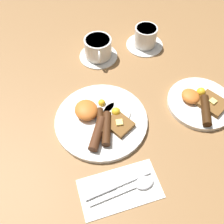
{
  "coord_description": "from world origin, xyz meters",
  "views": [
    {
      "loc": [
        0.43,
        -0.14,
        0.67
      ],
      "look_at": [
        -0.01,
        0.04,
        0.03
      ],
      "focal_mm": 42.0,
      "sensor_mm": 36.0,
      "label": 1
    }
  ],
  "objects": [
    {
      "name": "spoon",
      "position": [
        0.23,
        0.01,
        0.01
      ],
      "size": [
        0.04,
        0.18,
        0.01
      ],
      "rotation": [
        0.0,
        0.0,
        1.57
      ],
      "color": "silver",
      "rests_on": "napkin"
    },
    {
      "name": "ground_plane",
      "position": [
        0.0,
        0.0,
        0.0
      ],
      "size": [
        3.0,
        3.0,
        0.0
      ],
      "primitive_type": "plane",
      "color": "olive"
    },
    {
      "name": "knife",
      "position": [
        0.2,
        -0.04,
        0.01
      ],
      "size": [
        0.02,
        0.19,
        0.01
      ],
      "rotation": [
        0.0,
        0.0,
        1.58
      ],
      "color": "silver",
      "rests_on": "napkin"
    },
    {
      "name": "napkin",
      "position": [
        0.22,
        -0.03,
        0.0
      ],
      "size": [
        0.13,
        0.22,
        0.01
      ],
      "primitive_type": "cube",
      "rotation": [
        0.0,
        0.0,
        -0.09
      ],
      "color": "white",
      "rests_on": "ground_plane"
    },
    {
      "name": "teacup_far",
      "position": [
        -0.27,
        0.29,
        0.04
      ],
      "size": [
        0.14,
        0.14,
        0.08
      ],
      "color": "white",
      "rests_on": "ground_plane"
    },
    {
      "name": "breakfast_plate_near",
      "position": [
        0.0,
        -0.0,
        0.01
      ],
      "size": [
        0.28,
        0.28,
        0.05
      ],
      "color": "white",
      "rests_on": "ground_plane"
    },
    {
      "name": "breakfast_plate_far",
      "position": [
        0.06,
        0.32,
        0.01
      ],
      "size": [
        0.21,
        0.21,
        0.04
      ],
      "color": "white",
      "rests_on": "ground_plane"
    },
    {
      "name": "teacup_near",
      "position": [
        -0.28,
        0.1,
        0.04
      ],
      "size": [
        0.14,
        0.14,
        0.08
      ],
      "color": "white",
      "rests_on": "ground_plane"
    }
  ]
}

